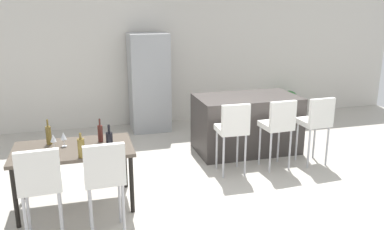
{
  "coord_description": "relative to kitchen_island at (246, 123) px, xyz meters",
  "views": [
    {
      "loc": [
        -1.83,
        -4.62,
        2.34
      ],
      "look_at": [
        -0.39,
        0.51,
        0.85
      ],
      "focal_mm": 36.92,
      "sensor_mm": 36.0,
      "label": 1
    }
  ],
  "objects": [
    {
      "name": "ground_plane",
      "position": [
        -0.71,
        -1.11,
        -0.46
      ],
      "size": [
        10.0,
        10.0,
        0.0
      ],
      "primitive_type": "plane",
      "color": "#ADA89E"
    },
    {
      "name": "back_wall",
      "position": [
        -0.71,
        2.04,
        0.99
      ],
      "size": [
        10.0,
        0.12,
        2.9
      ],
      "primitive_type": "cube",
      "color": "beige",
      "rests_on": "ground_plane"
    },
    {
      "name": "kitchen_island",
      "position": [
        0.0,
        0.0,
        0.0
      ],
      "size": [
        1.64,
        0.93,
        0.92
      ],
      "primitive_type": "cube",
      "color": "#383330",
      "rests_on": "ground_plane"
    },
    {
      "name": "bar_chair_left",
      "position": [
        -0.57,
        -0.85,
        0.24
      ],
      "size": [
        0.41,
        0.41,
        1.05
      ],
      "color": "white",
      "rests_on": "ground_plane"
    },
    {
      "name": "bar_chair_middle",
      "position": [
        0.12,
        -0.85,
        0.24
      ],
      "size": [
        0.42,
        0.42,
        1.05
      ],
      "color": "white",
      "rests_on": "ground_plane"
    },
    {
      "name": "bar_chair_right",
      "position": [
        0.75,
        -0.85,
        0.24
      ],
      "size": [
        0.42,
        0.42,
        1.05
      ],
      "color": "white",
      "rests_on": "ground_plane"
    },
    {
      "name": "dining_table",
      "position": [
        -2.7,
        -1.21,
        0.21
      ],
      "size": [
        1.36,
        0.8,
        0.74
      ],
      "color": "#4C4238",
      "rests_on": "ground_plane"
    },
    {
      "name": "dining_chair_near",
      "position": [
        -3.01,
        -1.97,
        0.24
      ],
      "size": [
        0.42,
        0.42,
        1.05
      ],
      "color": "white",
      "rests_on": "ground_plane"
    },
    {
      "name": "dining_chair_far",
      "position": [
        -2.4,
        -1.97,
        0.24
      ],
      "size": [
        0.41,
        0.41,
        1.05
      ],
      "color": "white",
      "rests_on": "ground_plane"
    },
    {
      "name": "wine_bottle_inner",
      "position": [
        -2.97,
        -1.01,
        0.4
      ],
      "size": [
        0.06,
        0.06,
        0.31
      ],
      "color": "brown",
      "rests_on": "dining_table"
    },
    {
      "name": "wine_bottle_far",
      "position": [
        -2.61,
        -1.55,
        0.39
      ],
      "size": [
        0.07,
        0.07,
        0.28
      ],
      "color": "brown",
      "rests_on": "dining_table"
    },
    {
      "name": "wine_bottle_right",
      "position": [
        -2.3,
        -1.4,
        0.39
      ],
      "size": [
        0.08,
        0.08,
        0.3
      ],
      "color": "black",
      "rests_on": "dining_table"
    },
    {
      "name": "wine_bottle_left",
      "position": [
        -2.38,
        -1.08,
        0.39
      ],
      "size": [
        0.06,
        0.06,
        0.29
      ],
      "color": "#471E19",
      "rests_on": "dining_table"
    },
    {
      "name": "wine_glass_middle",
      "position": [
        -2.8,
        -1.13,
        0.4
      ],
      "size": [
        0.07,
        0.07,
        0.17
      ],
      "color": "silver",
      "rests_on": "dining_table"
    },
    {
      "name": "wine_glass_near",
      "position": [
        -2.91,
        -1.18,
        0.4
      ],
      "size": [
        0.07,
        0.07,
        0.17
      ],
      "color": "silver",
      "rests_on": "dining_table"
    },
    {
      "name": "refrigerator",
      "position": [
        -1.33,
        1.6,
        0.46
      ],
      "size": [
        0.72,
        0.68,
        1.84
      ],
      "primitive_type": "cube",
      "color": "#939699",
      "rests_on": "ground_plane"
    },
    {
      "name": "potted_plant",
      "position": [
        1.68,
        1.59,
        -0.12
      ],
      "size": [
        0.38,
        0.38,
        0.58
      ],
      "color": "beige",
      "rests_on": "ground_plane"
    }
  ]
}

